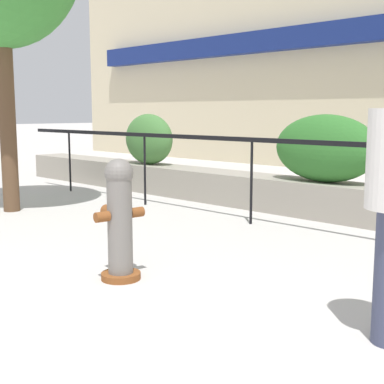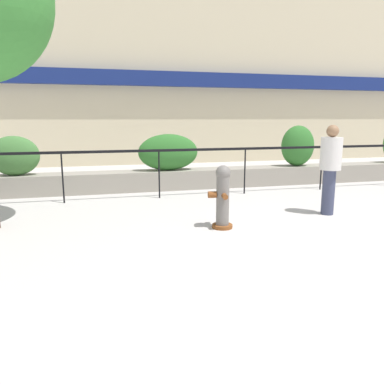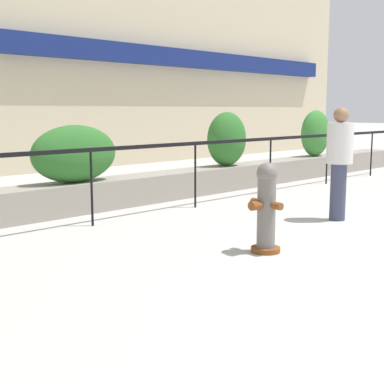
# 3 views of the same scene
# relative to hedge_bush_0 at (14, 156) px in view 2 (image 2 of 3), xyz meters

# --- Properties ---
(building_facade) EXTENTS (30.00, 1.36, 8.00)m
(building_facade) POSITION_rel_hedge_bush_0_xyz_m (5.44, 5.98, 3.01)
(building_facade) COLOR beige
(building_facade) RESTS_ON ground
(planter_wall_low) EXTENTS (18.00, 0.70, 0.50)m
(planter_wall_low) POSITION_rel_hedge_bush_0_xyz_m (5.44, 0.00, -0.72)
(planter_wall_low) COLOR gray
(planter_wall_low) RESTS_ON ground
(fence_railing_segment) EXTENTS (15.00, 0.05, 1.15)m
(fence_railing_segment) POSITION_rel_hedge_bush_0_xyz_m (5.44, -1.10, 0.05)
(fence_railing_segment) COLOR black
(fence_railing_segment) RESTS_ON ground
(hedge_bush_0) EXTENTS (1.16, 0.58, 0.94)m
(hedge_bush_0) POSITION_rel_hedge_bush_0_xyz_m (0.00, 0.00, 0.00)
(hedge_bush_0) COLOR #427538
(hedge_bush_0) RESTS_ON planter_wall_low
(hedge_bush_1) EXTENTS (1.58, 0.66, 0.95)m
(hedge_bush_1) POSITION_rel_hedge_bush_0_xyz_m (3.73, 0.00, 0.00)
(hedge_bush_1) COLOR #2D6B28
(hedge_bush_1) RESTS_ON planter_wall_low
(hedge_bush_2) EXTENTS (0.97, 0.70, 1.15)m
(hedge_bush_2) POSITION_rel_hedge_bush_0_xyz_m (7.50, 0.00, 0.10)
(hedge_bush_2) COLOR #2D6B28
(hedge_bush_2) RESTS_ON planter_wall_low
(fire_hydrant) EXTENTS (0.45, 0.48, 1.08)m
(fire_hydrant) POSITION_rel_hedge_bush_0_xyz_m (3.93, -3.79, -0.42)
(fire_hydrant) COLOR brown
(fire_hydrant) RESTS_ON ground
(pedestrian) EXTENTS (0.55, 0.55, 1.73)m
(pedestrian) POSITION_rel_hedge_bush_0_xyz_m (6.24, -3.41, 0.02)
(pedestrian) COLOR #383D56
(pedestrian) RESTS_ON ground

